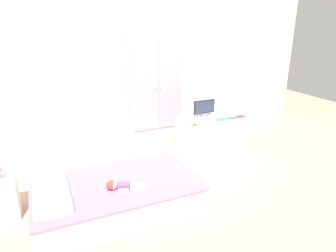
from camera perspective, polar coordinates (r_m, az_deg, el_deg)
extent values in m
cube|color=tan|center=(3.63, 1.20, -10.53)|extent=(10.00, 10.00, 0.02)
cube|color=silver|center=(4.63, -7.19, 13.75)|extent=(6.40, 0.05, 2.70)
cube|color=beige|center=(3.19, -9.57, -13.96)|extent=(1.64, 0.97, 0.12)
cube|color=silver|center=(3.12, -9.70, -11.99)|extent=(1.60, 0.93, 0.14)
cube|color=#B270C6|center=(3.08, -9.78, -10.81)|extent=(1.63, 0.96, 0.02)
cube|color=silver|center=(3.01, -21.52, -12.09)|extent=(0.32, 0.69, 0.05)
cube|color=#6B4CB2|center=(2.95, -8.53, -11.38)|extent=(0.15, 0.12, 0.06)
cube|color=beige|center=(2.97, -5.65, -11.33)|extent=(0.16, 0.09, 0.04)
cube|color=beige|center=(2.94, -5.65, -11.69)|extent=(0.16, 0.09, 0.04)
cube|color=beige|center=(3.01, -8.46, -11.13)|extent=(0.10, 0.06, 0.03)
cube|color=beige|center=(2.92, -8.56, -12.20)|extent=(0.10, 0.06, 0.03)
sphere|color=beige|center=(2.95, -10.62, -11.15)|extent=(0.09, 0.09, 0.09)
sphere|color=#9E3D2D|center=(2.95, -10.85, -11.12)|extent=(0.10, 0.10, 0.10)
cube|color=white|center=(3.34, -29.39, -11.96)|extent=(0.29, 0.29, 0.40)
cube|color=#EFADCC|center=(4.67, -2.57, 7.62)|extent=(0.84, 0.22, 1.69)
cube|color=#D298B3|center=(4.48, -4.53, 7.62)|extent=(0.39, 0.02, 1.38)
cube|color=#D298B3|center=(4.63, 0.40, 8.08)|extent=(0.39, 0.02, 1.38)
sphere|color=gold|center=(4.53, -2.39, 7.24)|extent=(0.02, 0.02, 0.02)
sphere|color=gold|center=(4.56, -1.45, 7.34)|extent=(0.02, 0.02, 0.02)
cube|color=silver|center=(4.38, 8.49, -1.55)|extent=(0.96, 0.53, 0.49)
cylinder|color=#99999E|center=(4.32, 6.90, 1.77)|extent=(0.10, 0.10, 0.01)
cylinder|color=#99999E|center=(4.31, 6.91, 2.15)|extent=(0.02, 0.02, 0.05)
cube|color=black|center=(4.28, 6.98, 3.70)|extent=(0.33, 0.02, 0.19)
cube|color=#28334C|center=(4.27, 7.07, 3.65)|extent=(0.31, 0.01, 0.17)
cube|color=#8E6642|center=(3.96, 5.04, 0.17)|extent=(0.10, 0.01, 0.01)
cube|color=#8E6642|center=(3.94, 5.24, 0.04)|extent=(0.10, 0.01, 0.01)
cube|color=#D1B289|center=(3.93, 5.16, 0.76)|extent=(0.07, 0.03, 0.04)
cylinder|color=#D1B289|center=(3.96, 5.37, 0.43)|extent=(0.01, 0.01, 0.02)
cylinder|color=#D1B289|center=(3.95, 5.51, 0.34)|extent=(0.01, 0.01, 0.02)
cylinder|color=#D1B289|center=(3.94, 4.78, 0.34)|extent=(0.01, 0.01, 0.02)
cylinder|color=#D1B289|center=(3.92, 4.92, 0.25)|extent=(0.01, 0.01, 0.02)
cylinder|color=#D1B289|center=(3.94, 5.53, 1.20)|extent=(0.02, 0.02, 0.02)
sphere|color=#D1B289|center=(3.93, 5.54, 1.48)|extent=(0.03, 0.03, 0.03)
cube|color=#429E51|center=(4.24, 10.34, 1.26)|extent=(0.16, 0.09, 0.02)
cube|color=blue|center=(4.34, 12.21, 1.51)|extent=(0.13, 0.09, 0.01)
cube|color=#CC3838|center=(4.42, 13.76, 1.78)|extent=(0.11, 0.09, 0.02)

